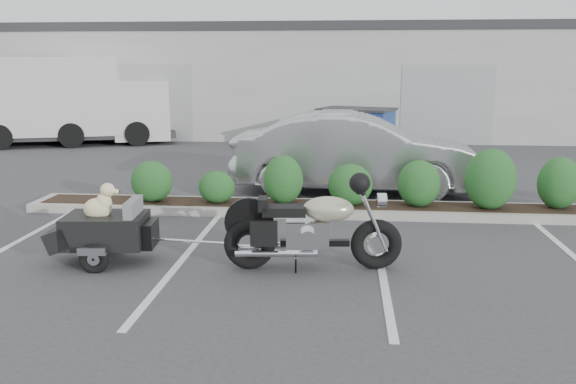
# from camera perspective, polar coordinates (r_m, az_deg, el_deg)

# --- Properties ---
(ground) EXTENTS (90.00, 90.00, 0.00)m
(ground) POSITION_cam_1_polar(r_m,az_deg,el_deg) (8.90, 0.69, -5.29)
(ground) COLOR #38383A
(ground) RESTS_ON ground
(planter_kerb) EXTENTS (12.00, 1.00, 0.15)m
(planter_kerb) POSITION_cam_1_polar(r_m,az_deg,el_deg) (10.98, 6.84, -1.63)
(planter_kerb) COLOR #9E9E93
(planter_kerb) RESTS_ON ground
(building) EXTENTS (26.00, 10.00, 4.00)m
(building) POSITION_cam_1_polar(r_m,az_deg,el_deg) (25.49, 3.87, 10.49)
(building) COLOR #9EA099
(building) RESTS_ON ground
(motorcycle) EXTENTS (2.33, 0.83, 1.34)m
(motorcycle) POSITION_cam_1_polar(r_m,az_deg,el_deg) (7.88, 2.31, -3.54)
(motorcycle) COLOR black
(motorcycle) RESTS_ON ground
(pet_trailer) EXTENTS (1.87, 1.05, 1.11)m
(pet_trailer) POSITION_cam_1_polar(r_m,az_deg,el_deg) (8.52, -16.77, -3.32)
(pet_trailer) COLOR black
(pet_trailer) RESTS_ON ground
(sedan) EXTENTS (5.07, 1.92, 1.65)m
(sedan) POSITION_cam_1_polar(r_m,az_deg,el_deg) (12.67, 6.40, 3.66)
(sedan) COLOR #ADADB4
(sedan) RESTS_ON ground
(dumpster) EXTENTS (2.44, 2.04, 1.37)m
(dumpster) POSITION_cam_1_polar(r_m,az_deg,el_deg) (17.98, 6.41, 5.67)
(dumpster) COLOR navy
(dumpster) RESTS_ON ground
(delivery_truck) EXTENTS (6.48, 3.75, 2.83)m
(delivery_truck) POSITION_cam_1_polar(r_m,az_deg,el_deg) (21.46, -19.08, 7.89)
(delivery_truck) COLOR beige
(delivery_truck) RESTS_ON ground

